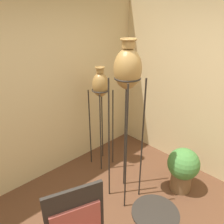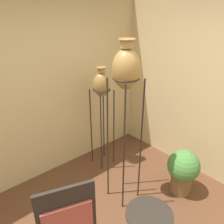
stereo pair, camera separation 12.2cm
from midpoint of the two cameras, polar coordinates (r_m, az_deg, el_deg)
The scene contains 4 objects.
wall_back at distance 3.20m, azimuth -18.47°, elevation 4.95°, with size 7.72×0.06×2.70m.
vase_stand_tall at distance 2.43m, azimuth 5.16°, elevation 10.11°, with size 0.32×0.32×2.11m.
vase_stand_medium at distance 3.26m, azimuth -1.65°, elevation 6.27°, with size 0.28×0.28×1.65m.
potted_plant at distance 3.28m, azimuth 19.08°, elevation -14.05°, with size 0.44×0.44×0.66m.
Camera 2 is at (-1.08, -0.98, 2.33)m, focal length 35.00 mm.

